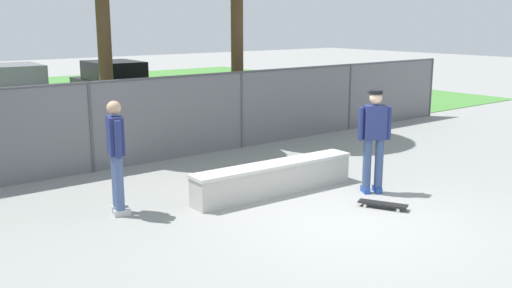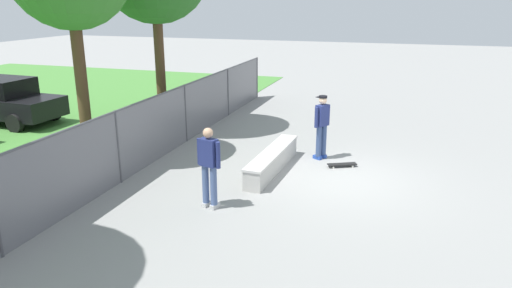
{
  "view_description": "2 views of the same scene",
  "coord_description": "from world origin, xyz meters",
  "px_view_note": "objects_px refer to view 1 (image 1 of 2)",
  "views": [
    {
      "loc": [
        -6.23,
        -5.7,
        3.03
      ],
      "look_at": [
        -0.24,
        1.95,
        0.92
      ],
      "focal_mm": 40.24,
      "sensor_mm": 36.0,
      "label": 1
    },
    {
      "loc": [
        -11.41,
        -1.37,
        4.41
      ],
      "look_at": [
        -0.24,
        2.19,
        0.81
      ],
      "focal_mm": 33.26,
      "sensor_mm": 36.0,
      "label": 2
    }
  ],
  "objects_px": {
    "concrete_ledge": "(274,178)",
    "car_black": "(116,86)",
    "skateboarder": "(374,136)",
    "bystander": "(116,152)",
    "skateboard": "(383,204)",
    "car_silver": "(15,91)"
  },
  "relations": [
    {
      "from": "skateboarder",
      "to": "car_silver",
      "type": "xyz_separation_m",
      "value": [
        -2.59,
        12.44,
        -0.19
      ]
    },
    {
      "from": "concrete_ledge",
      "to": "skateboard",
      "type": "distance_m",
      "value": 1.96
    },
    {
      "from": "skateboarder",
      "to": "car_silver",
      "type": "height_order",
      "value": "skateboarder"
    },
    {
      "from": "skateboarder",
      "to": "car_black",
      "type": "height_order",
      "value": "skateboarder"
    },
    {
      "from": "skateboard",
      "to": "car_silver",
      "type": "height_order",
      "value": "car_silver"
    },
    {
      "from": "skateboard",
      "to": "car_black",
      "type": "height_order",
      "value": "car_black"
    },
    {
      "from": "car_silver",
      "to": "car_black",
      "type": "xyz_separation_m",
      "value": [
        3.12,
        -0.62,
        0.0
      ]
    },
    {
      "from": "skateboard",
      "to": "bystander",
      "type": "xyz_separation_m",
      "value": [
        -3.53,
        2.41,
        0.94
      ]
    },
    {
      "from": "skateboarder",
      "to": "concrete_ledge",
      "type": "bearing_deg",
      "value": 143.04
    },
    {
      "from": "concrete_ledge",
      "to": "car_silver",
      "type": "bearing_deg",
      "value": 96.0
    },
    {
      "from": "skateboarder",
      "to": "bystander",
      "type": "bearing_deg",
      "value": 157.1
    },
    {
      "from": "concrete_ledge",
      "to": "car_black",
      "type": "xyz_separation_m",
      "value": [
        1.93,
        10.77,
        0.56
      ]
    },
    {
      "from": "concrete_ledge",
      "to": "skateboarder",
      "type": "bearing_deg",
      "value": -36.96
    },
    {
      "from": "concrete_ledge",
      "to": "car_silver",
      "type": "relative_size",
      "value": 0.77
    },
    {
      "from": "skateboarder",
      "to": "car_black",
      "type": "xyz_separation_m",
      "value": [
        0.53,
        11.82,
        -0.19
      ]
    },
    {
      "from": "skateboarder",
      "to": "car_silver",
      "type": "relative_size",
      "value": 0.43
    },
    {
      "from": "concrete_ledge",
      "to": "skateboarder",
      "type": "height_order",
      "value": "skateboarder"
    },
    {
      "from": "concrete_ledge",
      "to": "car_black",
      "type": "distance_m",
      "value": 10.95
    },
    {
      "from": "skateboard",
      "to": "car_black",
      "type": "distance_m",
      "value": 12.58
    },
    {
      "from": "skateboard",
      "to": "bystander",
      "type": "relative_size",
      "value": 0.44
    },
    {
      "from": "skateboarder",
      "to": "car_black",
      "type": "distance_m",
      "value": 11.83
    },
    {
      "from": "concrete_ledge",
      "to": "bystander",
      "type": "xyz_separation_m",
      "value": [
        -2.67,
        0.67,
        0.73
      ]
    }
  ]
}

